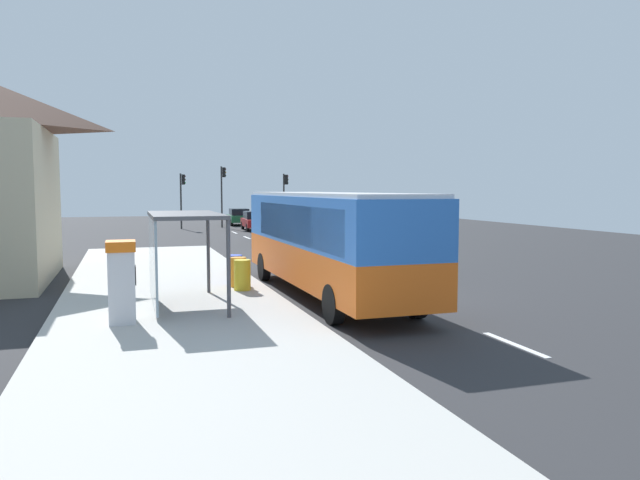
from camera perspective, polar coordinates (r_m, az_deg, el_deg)
name	(u,v)px	position (r m, az deg, el deg)	size (l,w,h in m)	color
ground_plane	(279,253)	(31.97, -3.91, -1.20)	(56.00, 92.00, 0.04)	#2D2D30
sidewalk_platform	(169,295)	(19.18, -13.96, -5.04)	(6.20, 30.00, 0.18)	beige
lane_stripe_seg_0	(515,344)	(13.82, 17.79, -9.32)	(0.16, 2.20, 0.01)	silver
lane_stripe_seg_1	(410,303)	(18.02, 8.47, -5.85)	(0.16, 2.20, 0.01)	silver
lane_stripe_seg_2	(350,279)	(22.55, 2.84, -3.65)	(0.16, 2.20, 0.01)	silver
lane_stripe_seg_3	(311,263)	(27.24, -0.87, -2.18)	(0.16, 2.20, 0.01)	silver
lane_stripe_seg_4	(283,252)	(32.03, -3.47, -1.14)	(0.16, 2.20, 0.01)	silver
lane_stripe_seg_5	(263,244)	(36.87, -5.40, -0.36)	(0.16, 2.20, 0.01)	silver
lane_stripe_seg_6	(247,238)	(41.75, -6.87, 0.23)	(0.16, 2.20, 0.01)	silver
lane_stripe_seg_7	(234,233)	(46.66, -8.04, 0.70)	(0.16, 2.20, 0.01)	silver
bus	(328,237)	(18.65, 0.71, 0.26)	(2.60, 11.03, 3.21)	orange
white_van	(292,221)	(37.53, -2.60, 1.79)	(2.16, 5.26, 2.30)	black
sedan_near	(239,217)	(56.25, -7.62, 2.20)	(2.02, 4.49, 1.52)	#195933
sedan_far	(255,220)	(49.09, -6.11, 1.84)	(2.03, 4.49, 1.52)	#A51919
ticket_machine	(122,281)	(14.98, -18.11, -3.70)	(0.66, 0.76, 1.94)	silver
recycling_bin_yellow	(242,275)	(19.06, -7.31, -3.27)	(0.52, 0.52, 0.95)	yellow
recycling_bin_orange	(238,272)	(19.75, -7.68, -3.00)	(0.52, 0.52, 0.95)	orange
recycling_bin_blue	(235,269)	(20.43, -8.02, -2.74)	(0.52, 0.52, 0.95)	blue
traffic_light_near_side	(285,192)	(52.43, -3.30, 4.56)	(0.49, 0.28, 4.61)	#2D2D2D
traffic_light_far_side	(182,192)	(51.76, -12.81, 4.43)	(0.49, 0.28, 4.59)	#2D2D2D
traffic_light_median	(223,187)	(52.97, -9.12, 4.92)	(0.49, 0.28, 5.24)	#2D2D2D
bus_shelter	(173,235)	(16.66, -13.61, 0.45)	(1.80, 4.00, 2.50)	#4C4C51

